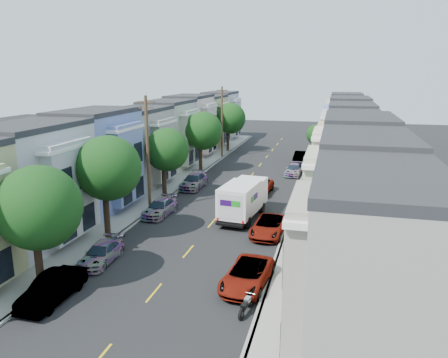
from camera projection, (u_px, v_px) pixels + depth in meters
name	position (u px, v px, depth m)	size (l,w,h in m)	color
ground	(212.00, 223.00, 35.73)	(160.00, 160.00, 0.00)	black
road_slab	(247.00, 181.00, 49.86)	(12.00, 70.00, 0.02)	black
curb_left	(197.00, 177.00, 51.28)	(0.30, 70.00, 0.15)	gray
curb_right	(301.00, 183.00, 48.41)	(0.30, 70.00, 0.15)	gray
sidewalk_left	(186.00, 176.00, 51.59)	(2.60, 70.00, 0.15)	gray
sidewalk_right	(313.00, 184.00, 48.11)	(2.60, 70.00, 0.15)	gray
centerline	(247.00, 181.00, 49.86)	(0.12, 70.00, 0.01)	gold
townhouse_row_left	(156.00, 175.00, 52.50)	(5.00, 70.00, 8.50)	tan
townhouse_row_right	(348.00, 187.00, 47.22)	(5.00, 70.00, 8.50)	tan
tree_a	(38.00, 208.00, 23.95)	(4.70, 4.70, 7.16)	black
tree_b	(107.00, 168.00, 31.17)	(4.70, 4.70, 7.73)	black
tree_c	(166.00, 150.00, 42.01)	(4.22, 4.22, 6.91)	black
tree_d	(203.00, 131.00, 53.35)	(4.70, 4.70, 7.45)	black
tree_e	(230.00, 119.00, 66.95)	(4.70, 4.70, 7.53)	black
tree_far_r	(316.00, 135.00, 60.65)	(2.80, 2.80, 5.02)	black
utility_pole_near	(148.00, 154.00, 37.88)	(1.60, 0.26, 10.00)	#42301E
utility_pole_far	(222.00, 122.00, 62.38)	(1.60, 0.26, 10.00)	#42301E
fedex_truck	(243.00, 198.00, 36.57)	(2.53, 6.57, 3.15)	silver
lead_sedan	(258.00, 187.00, 44.16)	(2.40, 5.20, 1.44)	black
parked_left_a	(52.00, 289.00, 23.35)	(1.57, 4.46, 1.49)	black
parked_left_b	(101.00, 253.00, 28.24)	(1.73, 4.12, 1.24)	black
parked_left_c	(160.00, 208.00, 37.62)	(1.87, 4.45, 1.33)	#8D989F
parked_left_d	(194.00, 181.00, 46.51)	(2.07, 4.92, 1.48)	#350208
parked_right_a	(247.00, 275.00, 25.02)	(2.32, 5.03, 1.40)	#535657
parked_right_b	(269.00, 226.00, 33.01)	(2.28, 4.95, 1.38)	silver
parked_right_c	(294.00, 170.00, 52.46)	(1.83, 4.36, 1.31)	black
parked_right_d	(300.00, 157.00, 60.56)	(1.42, 4.04, 1.35)	#09163E
motorcycle	(246.00, 306.00, 22.31)	(0.26, 1.92, 0.76)	black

